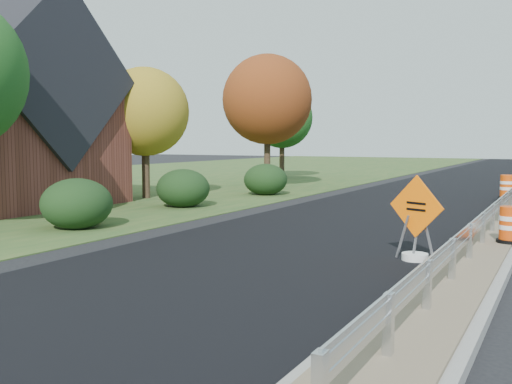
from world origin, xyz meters
The scene contains 12 objects.
ground centered at (0.00, 0.00, 0.00)m, with size 140.00×140.00×0.00m, color black.
grass_verge_near centered at (-24.00, 10.00, 0.01)m, with size 30.00×120.00×0.03m, color #2B4D21.
milled_overlay centered at (-4.40, 10.00, 0.01)m, with size 7.20×120.00×0.01m, color black.
hedge_south centered at (-11.00, -6.00, 0.76)m, with size 2.09×2.09×1.52m, color black.
hedge_mid centered at (-11.50, 0.00, 0.76)m, with size 2.09×2.09×1.52m, color black.
hedge_north centered at (-11.00, 6.00, 0.76)m, with size 2.09×2.09×1.52m, color black.
tree_near_yellow centered at (-15.00, 2.00, 3.89)m, with size 3.96×3.96×5.88m.
tree_near_red centered at (-13.00, 10.00, 4.86)m, with size 4.95×4.95×7.35m.
tree_near_back centered at (-16.00, 18.00, 4.21)m, with size 4.29×4.29×6.37m.
caution_sign centered at (-1.16, -5.72, 0.48)m, with size 1.27×0.57×1.87m.
barrel_median_near centered at (0.55, -3.71, 0.64)m, with size 0.58×0.58×0.85m.
barrel_median_mid centered at (-0.47, 7.33, 0.70)m, with size 0.67×0.67×0.98m.
Camera 1 is at (1.67, -18.12, 2.61)m, focal length 40.00 mm.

